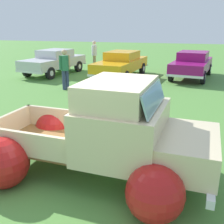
% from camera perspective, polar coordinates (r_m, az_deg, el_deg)
% --- Properties ---
extents(ground_plane, '(80.00, 80.00, 0.00)m').
position_cam_1_polar(ground_plane, '(5.64, -4.32, -12.49)').
color(ground_plane, '#548C3D').
extents(vintage_pickup_truck, '(4.73, 2.99, 1.96)m').
position_cam_1_polar(vintage_pickup_truck, '(5.16, -0.55, -6.00)').
color(vintage_pickup_truck, black).
rests_on(vintage_pickup_truck, ground).
extents(show_car_0, '(2.55, 4.64, 1.43)m').
position_cam_1_polar(show_car_0, '(16.71, -12.09, 10.48)').
color(show_car_0, black).
rests_on(show_car_0, ground).
extents(show_car_1, '(2.31, 4.87, 1.43)m').
position_cam_1_polar(show_car_1, '(15.29, 1.94, 10.20)').
color(show_car_1, black).
rests_on(show_car_1, ground).
extents(show_car_2, '(2.42, 4.60, 1.43)m').
position_cam_1_polar(show_car_2, '(15.76, 16.50, 9.71)').
color(show_car_2, black).
rests_on(show_car_2, ground).
extents(spectator_0, '(0.48, 0.48, 1.80)m').
position_cam_1_polar(spectator_0, '(12.49, -9.89, 9.34)').
color(spectator_0, navy).
rests_on(spectator_0, ground).
extents(spectator_1, '(0.36, 0.53, 1.85)m').
position_cam_1_polar(spectator_1, '(18.04, -3.75, 12.26)').
color(spectator_1, gray).
rests_on(spectator_1, ground).
extents(lane_cone_0, '(0.36, 0.36, 0.63)m').
position_cam_1_polar(lane_cone_0, '(7.68, -0.51, -1.36)').
color(lane_cone_0, black).
rests_on(lane_cone_0, ground).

